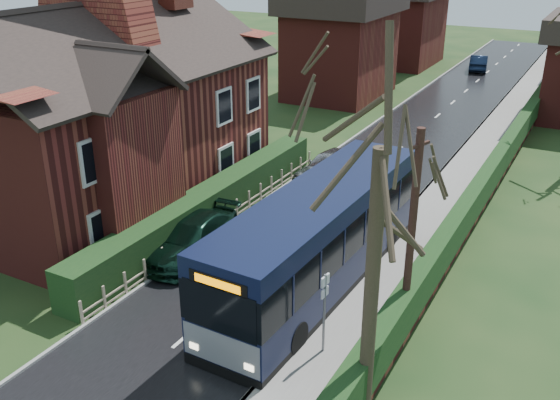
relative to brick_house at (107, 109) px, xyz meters
The scene contains 17 objects.
ground 10.87m from the brick_house, 28.67° to the right, with size 140.00×140.00×0.00m, color #34451D.
road 11.07m from the brick_house, 30.89° to the left, with size 6.00×100.00×0.02m, color black.
pavement 14.64m from the brick_house, 21.92° to the left, with size 2.50×100.00×0.14m, color slate.
kerb_right 13.59m from the brick_house, 23.91° to the left, with size 0.12×100.00×0.14m, color gray.
kerb_left 8.85m from the brick_house, 42.59° to the left, with size 0.12×100.00×0.10m, color gray.
front_hedge 6.02m from the brick_house, ahead, with size 1.20×16.00×1.60m, color black.
picket_fence 6.83m from the brick_house, ahead, with size 0.10×16.00×0.90m, color tan, non-canonical shape.
right_wall_hedge 15.80m from the brick_house, 19.77° to the left, with size 0.60×50.00×1.80m.
brick_house is the anchor object (origin of this frame).
bus 11.44m from the brick_house, 10.90° to the right, with size 3.00×11.54×3.48m.
car_silver 10.81m from the brick_house, 44.73° to the left, with size 1.77×4.41×1.50m, color #9F9FA3.
car_green 7.27m from the brick_house, 21.77° to the right, with size 1.99×4.90×1.42m, color black.
car_distant 38.49m from the brick_house, 78.22° to the left, with size 1.44×4.12×1.36m, color #101B31.
bus_stop_sign 14.12m from the brick_house, 23.36° to the right, with size 0.09×0.40×2.65m.
telegraph_pole 15.05m from the brick_house, 14.54° to the right, with size 0.32×0.84×6.63m.
tree_right_near 16.83m from the brick_house, 26.76° to the right, with size 4.76×4.76×10.28m.
tree_house_side 10.85m from the brick_house, 113.64° to the left, with size 4.30×4.30×9.78m.
Camera 1 is at (9.98, -14.35, 11.28)m, focal length 40.00 mm.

